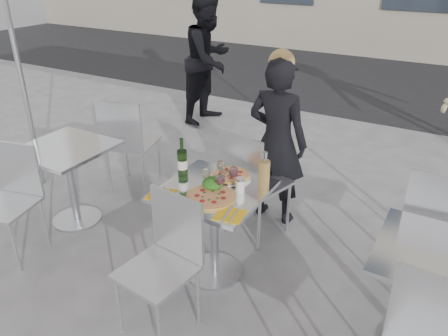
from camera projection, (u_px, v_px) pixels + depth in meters
The scene contains 24 objects.
ground at pixel (214, 272), 3.42m from camera, with size 80.00×80.00×0.00m, color slate.
street_asphalt at pixel (387, 81), 8.47m from camera, with size 24.00×5.00×0.00m, color black.
main_table at pixel (214, 214), 3.18m from camera, with size 0.72×0.72×0.75m.
side_table_left at pixel (69, 168), 3.85m from camera, with size 0.72×0.72×0.75m.
side_table_right at pixel (436, 284), 2.51m from camera, with size 0.72×0.72×0.75m.
chair_far at pixel (250, 177), 3.60m from camera, with size 0.56×0.57×1.00m.
chair_near at pixel (166, 253), 2.75m from camera, with size 0.47×0.48×0.93m.
side_chair_lfar at pixel (127, 138), 4.34m from camera, with size 0.56×0.57×1.00m.
side_chair_lnear at pixel (11, 191), 3.48m from camera, with size 0.51×0.52×0.92m.
side_chair_rfar at pixel (439, 224), 2.94m from camera, with size 0.48×0.50×1.03m.
woman_diner at pixel (277, 142), 3.83m from camera, with size 0.55×0.36×1.51m, color black.
pedestrian_a at pixel (209, 59), 6.15m from camera, with size 0.88×0.68×1.80m, color black.
pizza_near at pixel (211, 197), 2.97m from camera, with size 0.34×0.34×0.02m.
pizza_far at pixel (231, 175), 3.24m from camera, with size 0.31×0.31×0.03m.
salad_plate at pixel (213, 184), 3.07m from camera, with size 0.22×0.22×0.09m.
wine_bottle at pixel (182, 161), 3.23m from camera, with size 0.07×0.08×0.29m.
carafe at pixel (264, 174), 3.03m from camera, with size 0.08×0.08×0.29m.
sugar_shaker at pixel (240, 185), 3.03m from camera, with size 0.06×0.06×0.11m.
wineglass_white_a at pixel (206, 173), 3.06m from camera, with size 0.07×0.07×0.16m.
wineglass_white_b at pixel (221, 167), 3.16m from camera, with size 0.07×0.07×0.16m.
wineglass_red_a at pixel (220, 180), 2.97m from camera, with size 0.07×0.07×0.16m.
wineglass_red_b at pixel (234, 173), 3.08m from camera, with size 0.07×0.07×0.16m.
napkin_left at pixel (161, 194), 3.01m from camera, with size 0.22×0.22×0.01m.
napkin_right at pixel (230, 215), 2.78m from camera, with size 0.21×0.21×0.01m.
Camera 1 is at (1.41, -2.30, 2.25)m, focal length 35.00 mm.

